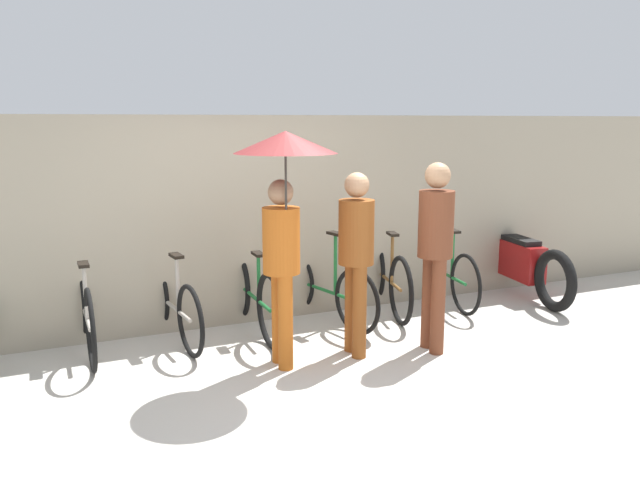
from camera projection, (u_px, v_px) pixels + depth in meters
ground_plane at (320, 396)px, 4.87m from camera, size 30.00×30.00×0.00m
back_wall at (242, 221)px, 6.49m from camera, size 13.81×0.12×2.18m
parked_bicycle_1 at (86, 312)px, 5.74m from camera, size 0.44×1.71×1.10m
parked_bicycle_2 at (173, 304)px, 6.06m from camera, size 0.44×1.68×1.07m
parked_bicycle_3 at (253, 295)px, 6.31m from camera, size 0.44×1.78×0.97m
parked_bicycle_4 at (324, 288)px, 6.65m from camera, size 0.56×1.72×1.00m
parked_bicycle_5 at (387, 277)px, 7.01m from camera, size 0.55×1.70×1.07m
parked_bicycle_6 at (445, 271)px, 7.35m from camera, size 0.46×1.70×1.11m
pedestrian_leading at (284, 194)px, 5.13m from camera, size 0.85×0.85×2.04m
pedestrian_center at (356, 250)px, 5.57m from camera, size 0.32×0.32×1.67m
pedestrian_trailing at (435, 242)px, 5.66m from camera, size 0.32×0.32×1.76m
motorcycle at (519, 263)px, 7.66m from camera, size 0.61×2.11×0.92m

